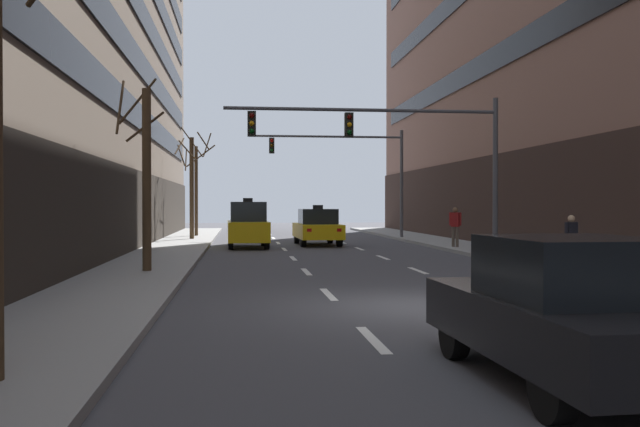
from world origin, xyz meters
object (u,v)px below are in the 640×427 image
Objects in this scene: street_tree_2 at (146,174)px; pedestrian_1 at (455,224)px; taxi_driving_1 at (317,227)px; street_tree_3 at (192,183)px; street_tree_1 at (196,186)px; traffic_signal_1 at (354,162)px; pedestrian_0 at (571,238)px; traffic_signal_0 at (396,141)px; car_driving_2 at (565,311)px; taxi_driving_0 at (248,225)px.

street_tree_2 is 3.20× the size of pedestrian_1.
street_tree_3 reaches higher than taxi_driving_1.
street_tree_2 is 0.97× the size of street_tree_3.
traffic_signal_1 is at bearing -19.36° from street_tree_1.
street_tree_3 is (0.00, -3.65, 0.03)m from street_tree_1.
taxi_driving_1 reaches higher than pedestrian_0.
traffic_signal_0 reaches higher than pedestrian_0.
traffic_signal_0 is at bearing -65.40° from street_tree_1.
street_tree_1 is at bearing 128.57° from taxi_driving_1.
street_tree_2 reaches higher than pedestrian_0.
traffic_signal_0 is 6.93m from pedestrian_0.
traffic_signal_1 reaches higher than street_tree_2.
car_driving_2 is at bearing -90.37° from taxi_driving_1.
taxi_driving_1 is 0.55× the size of traffic_signal_1.
taxi_driving_1 is 2.77× the size of pedestrian_1.
traffic_signal_1 is 9.90m from pedestrian_1.
street_tree_2 is 14.89m from pedestrian_1.
pedestrian_1 is (8.72, -2.66, 0.09)m from taxi_driving_0.
car_driving_2 is at bearing -63.53° from street_tree_2.
traffic_signal_0 is at bearing -59.84° from street_tree_3.
car_driving_2 is at bearing -78.54° from street_tree_3.
traffic_signal_1 reaches higher than pedestrian_1.
pedestrian_0 is (11.76, -21.97, -2.01)m from street_tree_1.
street_tree_2 reaches higher than taxi_driving_0.
street_tree_3 is at bearing 101.46° from car_driving_2.
taxi_driving_0 is 0.99× the size of car_driving_2.
taxi_driving_0 is 0.50× the size of traffic_signal_1.
traffic_signal_0 is at bearing 27.01° from street_tree_2.
pedestrian_0 is at bearing -54.83° from taxi_driving_0.
car_driving_2 is 12.73m from pedestrian_0.
car_driving_2 is 0.51× the size of traffic_signal_1.
car_driving_2 is 2.87× the size of pedestrian_0.
street_tree_3 is (-2.87, 5.70, 2.02)m from taxi_driving_0.
traffic_signal_1 is (2.54, 4.69, 3.42)m from taxi_driving_1.
taxi_driving_0 is at bearing -154.36° from taxi_driving_1.
street_tree_2 is at bearing 176.19° from pedestrian_0.
traffic_signal_1 is (2.70, 30.25, 3.48)m from car_driving_2.
traffic_signal_0 is 18.91m from street_tree_1.
pedestrian_0 is (3.05, -18.90, -3.27)m from traffic_signal_1.
taxi_driving_1 is at bearing -51.43° from street_tree_1.
traffic_signal_1 is 19.42m from pedestrian_0.
taxi_driving_0 is at bearing 125.17° from pedestrian_0.
traffic_signal_1 reaches higher than taxi_driving_1.
pedestrian_1 is at bearing 75.36° from car_driving_2.
traffic_signal_0 is at bearing -93.50° from traffic_signal_1.
pedestrian_0 is (11.79, -0.79, -1.77)m from street_tree_2.
traffic_signal_0 is (1.84, 16.15, 3.32)m from car_driving_2.
street_tree_2 is at bearing -90.07° from street_tree_1.
pedestrian_1 is (5.57, 21.32, 0.33)m from car_driving_2.
car_driving_2 is 22.03m from pedestrian_1.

